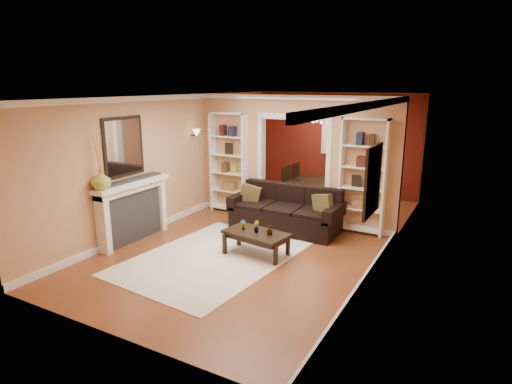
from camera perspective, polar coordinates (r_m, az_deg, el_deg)
The scene contains 30 objects.
floor at distance 8.55m, azimuth 1.65°, elevation -5.74°, with size 8.00×8.00×0.00m, color brown.
ceiling at distance 8.04m, azimuth 1.79°, elevation 12.65°, with size 8.00×8.00×0.00m, color white.
wall_back at distance 11.84m, azimuth 10.63°, elevation 6.39°, with size 8.00×8.00×0.00m, color tan.
wall_front at distance 5.08m, azimuth -19.40°, elevation -4.66°, with size 8.00×8.00×0.00m, color tan.
wall_left at distance 9.41m, azimuth -10.61°, elevation 4.39°, with size 8.00×8.00×0.00m, color tan.
wall_right at distance 7.46m, azimuth 17.29°, elevation 1.42°, with size 8.00×8.00×0.00m, color tan.
partition_wall at distance 9.25m, azimuth 5.12°, elevation 4.41°, with size 4.50×0.15×2.70m, color tan.
red_back_panel at distance 11.82m, azimuth 10.58°, elevation 6.23°, with size 4.44×0.04×2.64m, color maroon.
dining_window at distance 11.75m, azimuth 10.56°, elevation 7.31°, with size 0.78×0.03×0.98m, color #8CA5CC.
area_rug at distance 7.49m, azimuth -5.90°, elevation -8.77°, with size 2.27×3.18×0.01m, color silver.
sofa at distance 8.73m, azimuth 3.92°, elevation -2.28°, with size 2.27×0.98×0.89m, color black.
pillow_left at distance 9.02m, azimuth -0.75°, elevation -0.41°, with size 0.42×0.12×0.42m, color brown.
pillow_right at distance 8.37m, azimuth 8.89°, elevation -1.72°, with size 0.43×0.12×0.43m, color brown.
coffee_table at distance 7.52m, azimuth 0.02°, elevation -6.90°, with size 1.12×0.61×0.42m, color black.
plant_left at distance 7.53m, azimuth -1.72°, elevation -4.40°, with size 0.10×0.07×0.18m, color #336626.
plant_center at distance 7.41m, azimuth 0.02°, elevation -4.63°, with size 0.11×0.09×0.21m, color #336626.
plant_right at distance 7.30m, azimuth 1.83°, elevation -5.02°, with size 0.10×0.10×0.18m, color #336626.
bookshelf_left at distance 9.86m, azimuth -3.60°, elevation 3.87°, with size 0.90×0.30×2.30m, color white.
bookshelf_right at distance 8.64m, azimuth 14.08°, elevation 1.97°, with size 0.90×0.30×2.30m, color white.
fireplace at distance 8.39m, azimuth -15.98°, elevation -2.53°, with size 0.32×1.70×1.16m, color white.
vase at distance 7.75m, azimuth -19.97°, elevation 1.55°, with size 0.33×0.33×0.35m, color #9EA736.
mirror at distance 8.24m, azimuth -17.26°, elevation 5.78°, with size 0.03×0.95×1.10m, color silver.
wall_sconce at distance 9.71m, azimuth -8.21°, elevation 7.65°, with size 0.18×0.18×0.22m, color #FFE0A5.
framed_art at distance 6.47m, azimuth 15.24°, elevation 1.48°, with size 0.04×0.85×1.05m, color black.
dining_table at distance 10.97m, azimuth 8.41°, elevation 0.12°, with size 0.86×1.54×0.54m, color black.
dining_chair_nw at distance 10.85m, azimuth 5.17°, elevation 1.13°, with size 0.46×0.46×0.94m, color black.
dining_chair_ne at distance 10.49m, azimuth 10.68°, elevation 0.21°, with size 0.42×0.42×0.84m, color black.
dining_chair_sw at distance 11.39m, azimuth 6.39°, elevation 1.66°, with size 0.45×0.45×0.91m, color black.
dining_chair_se at distance 11.05m, azimuth 11.65°, elevation 0.76°, with size 0.40×0.40×0.80m, color black.
chandelier at distance 10.55m, azimuth 8.53°, elevation 9.19°, with size 0.50×0.50×0.30m, color #372319.
Camera 1 is at (3.65, -7.16, 2.93)m, focal length 30.00 mm.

